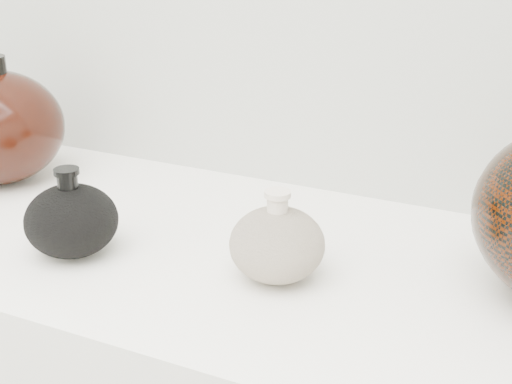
% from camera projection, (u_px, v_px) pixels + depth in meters
% --- Properties ---
extents(black_gourd_vase, '(0.13, 0.13, 0.12)m').
position_uv_depth(black_gourd_vase, '(71.00, 220.00, 0.91)').
color(black_gourd_vase, black).
rests_on(black_gourd_vase, display_counter).
extents(cream_gourd_vase, '(0.14, 0.14, 0.11)m').
position_uv_depth(cream_gourd_vase, '(277.00, 244.00, 0.85)').
color(cream_gourd_vase, '#B9AF90').
rests_on(cream_gourd_vase, display_counter).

